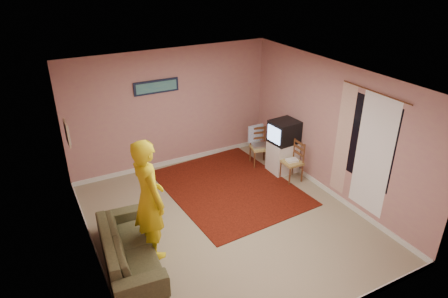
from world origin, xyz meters
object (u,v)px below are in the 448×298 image
tv_cabinet (283,157)px  chair_b (292,158)px  sofa (129,247)px  crt_tv (284,132)px  person (149,199)px  chair_a (260,143)px

tv_cabinet → chair_b: (-0.06, -0.41, 0.18)m
tv_cabinet → sofa: size_ratio=0.36×
crt_tv → person: 3.56m
tv_cabinet → crt_tv: 0.59m
tv_cabinet → chair_b: 0.45m
person → crt_tv: bearing=-77.5°
chair_a → crt_tv: bearing=-48.0°
crt_tv → sofa: (-3.74, -1.28, -0.65)m
chair_a → person: 3.55m
sofa → chair_a: bearing=-57.9°
chair_a → person: person is taller
person → chair_a: bearing=-68.4°
sofa → person: (0.40, 0.07, 0.70)m
tv_cabinet → person: bearing=-160.1°
crt_tv → chair_b: size_ratio=1.28×
chair_a → chair_b: bearing=-63.5°
tv_cabinet → chair_b: bearing=-98.7°
tv_cabinet → person: person is taller
crt_tv → sofa: 4.01m
tv_cabinet → crt_tv: size_ratio=1.16×
crt_tv → tv_cabinet: bearing=0.0°
chair_b → tv_cabinet: bearing=171.6°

